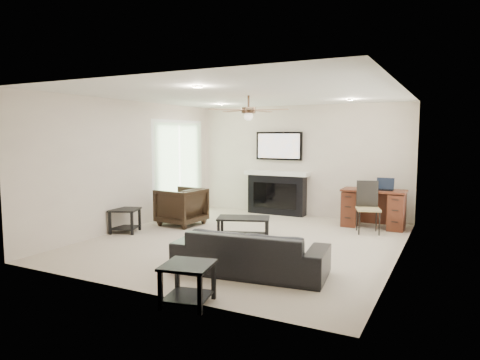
{
  "coord_description": "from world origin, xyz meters",
  "views": [
    {
      "loc": [
        3.22,
        -6.53,
        1.83
      ],
      "look_at": [
        -0.14,
        0.05,
        1.05
      ],
      "focal_mm": 32.0,
      "sensor_mm": 36.0,
      "label": 1
    }
  ],
  "objects": [
    {
      "name": "sofa",
      "position": [
        0.83,
        -1.55,
        0.29
      ],
      "size": [
        2.09,
        1.02,
        0.59
      ],
      "primitive_type": "imported",
      "rotation": [
        0.0,
        0.0,
        3.26
      ],
      "color": "black",
      "rests_on": "ground"
    },
    {
      "name": "desk",
      "position": [
        1.78,
        2.12,
        0.38
      ],
      "size": [
        1.22,
        0.56,
        0.76
      ],
      "primitive_type": "cube",
      "color": "#421E10",
      "rests_on": "ground"
    },
    {
      "name": "fireplace_unit",
      "position": [
        -0.48,
        2.58,
        0.95
      ],
      "size": [
        1.52,
        0.34,
        1.91
      ],
      "primitive_type": "cube",
      "color": "black",
      "rests_on": "ground"
    },
    {
      "name": "armchair",
      "position": [
        -1.77,
        0.6,
        0.38
      ],
      "size": [
        0.91,
        0.89,
        0.76
      ],
      "primitive_type": "imported",
      "rotation": [
        0.0,
        0.0,
        -1.66
      ],
      "color": "black",
      "rests_on": "ground"
    },
    {
      "name": "desk_chair",
      "position": [
        1.78,
        1.57,
        0.48
      ],
      "size": [
        0.54,
        0.55,
        0.97
      ],
      "primitive_type": "cube",
      "rotation": [
        0.0,
        0.0,
        0.32
      ],
      "color": "black",
      "rests_on": "ground"
    },
    {
      "name": "coffee_table",
      "position": [
        -0.07,
        0.05,
        0.2
      ],
      "size": [
        1.02,
        0.79,
        0.4
      ],
      "primitive_type": "cube",
      "rotation": [
        0.0,
        0.0,
        0.37
      ],
      "color": "black",
      "rests_on": "ground"
    },
    {
      "name": "end_table_left",
      "position": [
        -2.32,
        -0.45,
        0.23
      ],
      "size": [
        0.65,
        0.65,
        0.45
      ],
      "primitive_type": "cube",
      "rotation": [
        0.0,
        0.0,
        0.37
      ],
      "color": "black",
      "rests_on": "ground"
    },
    {
      "name": "room_shell",
      "position": [
        0.19,
        0.08,
        1.68
      ],
      "size": [
        5.5,
        5.54,
        2.52
      ],
      "color": "beige",
      "rests_on": "ground"
    },
    {
      "name": "laptop",
      "position": [
        1.98,
        2.1,
        0.88
      ],
      "size": [
        0.33,
        0.24,
        0.23
      ],
      "primitive_type": "cube",
      "color": "black",
      "rests_on": "desk"
    },
    {
      "name": "end_table_near",
      "position": [
        0.68,
        -2.8,
        0.23
      ],
      "size": [
        0.62,
        0.62,
        0.45
      ],
      "primitive_type": "cube",
      "rotation": [
        0.0,
        0.0,
        0.21
      ],
      "color": "black",
      "rests_on": "ground"
    }
  ]
}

